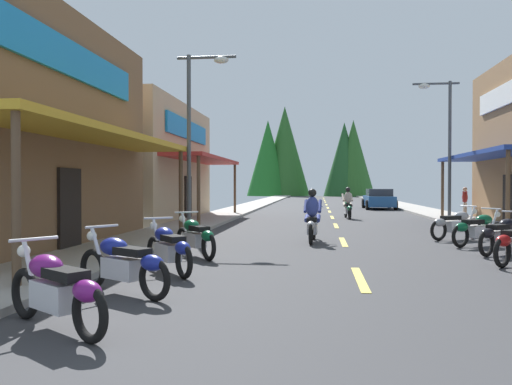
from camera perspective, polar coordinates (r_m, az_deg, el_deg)
name	(u,v)px	position (r m, az deg, el deg)	size (l,w,h in m)	color
ground	(330,214)	(30.79, 8.34, -2.36)	(9.39, 90.83, 0.10)	#38383A
sidewalk_left	(234,211)	(31.19, -2.44, -2.11)	(2.28, 90.83, 0.12)	#9E9991
sidewalk_right	(430,212)	(31.47, 19.03, -2.13)	(2.28, 90.83, 0.12)	#9E9991
centerline_dashes	(329,210)	(34.63, 8.19, -1.91)	(0.16, 65.63, 0.01)	#E0C64C
storefront_left_far	(108,163)	(25.84, -16.31, 3.24)	(9.80, 10.18, 5.53)	tan
streetlamp_left	(198,117)	(17.41, -6.61, 8.40)	(2.02, 0.30, 6.08)	#474C51
streetlamp_right	(443,131)	(24.18, 20.32, 6.52)	(2.02, 0.30, 6.30)	#474C51
motorcycle_parked_right_4	(503,234)	(13.58, 26.03, -4.25)	(1.63, 1.54, 1.04)	black
motorcycle_parked_right_5	(478,228)	(15.13, 23.77, -3.72)	(1.79, 1.33, 1.04)	black
motorcycle_parked_right_6	(456,224)	(16.65, 21.60, -3.30)	(1.84, 1.26, 1.04)	black
motorcycle_parked_left_0	(56,288)	(6.35, -21.62, -10.01)	(1.83, 1.28, 1.04)	black
motorcycle_parked_left_1	(123,263)	(8.06, -14.76, -7.66)	(1.89, 1.19, 1.04)	black
motorcycle_parked_left_2	(169,247)	(9.81, -9.83, -6.12)	(1.42, 1.73, 1.04)	black
motorcycle_parked_left_3	(195,236)	(11.88, -6.85, -4.89)	(1.38, 1.76, 1.04)	black
rider_cruising_lead	(312,220)	(14.88, 6.37, -3.09)	(0.60, 2.14, 1.57)	black
rider_cruising_trailing	(348,206)	(25.46, 10.30, -1.45)	(0.60, 2.14, 1.57)	black
pedestrian_by_shop	(465,200)	(27.35, 22.48, -0.83)	(0.41, 0.50, 1.57)	#B2A599
parked_car_curbside	(379,199)	(36.18, 13.68, -0.73)	(2.07, 4.30, 1.40)	#1E4C8C
treeline_backdrop	(310,157)	(77.54, 6.06, 4.05)	(19.17, 10.07, 13.87)	#1E4E23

